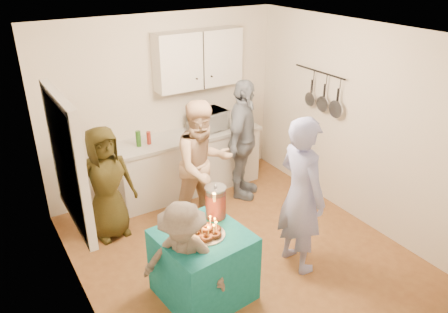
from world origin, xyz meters
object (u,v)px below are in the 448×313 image
microwave (208,121)px  punch_jar (216,203)px  counter (188,164)px  woman_back_right (243,141)px  party_table (203,265)px  child_near_left (184,262)px  woman_back_left (106,184)px  man_birthday (301,195)px  woman_back_center (203,166)px

microwave → punch_jar: bearing=-125.2°
counter → woman_back_right: woman_back_right is taller
party_table → child_near_left: (-0.29, -0.15, 0.26)m
woman_back_left → man_birthday: bearing=-52.6°
woman_back_right → child_near_left: woman_back_right is taller
man_birthday → child_near_left: (-1.46, -0.03, -0.27)m
punch_jar → woman_back_left: (-0.76, 1.37, -0.19)m
woman_back_left → woman_back_center: bearing=-26.7°
microwave → woman_back_center: size_ratio=0.31×
child_near_left → party_table: bearing=73.4°
woman_back_center → party_table: bearing=-120.6°
woman_back_center → counter: bearing=73.8°
party_table → woman_back_right: (1.52, 1.54, 0.50)m
punch_jar → man_birthday: bearing=-20.4°
microwave → woman_back_right: woman_back_right is taller
child_near_left → punch_jar: bearing=78.5°
man_birthday → woman_back_right: 1.70m
punch_jar → man_birthday: (0.89, -0.33, -0.01)m
counter → woman_back_center: (-0.25, -0.93, 0.43)m
microwave → woman_back_right: (0.25, -0.56, -0.17)m
woman_back_left → woman_back_right: 2.00m
woman_back_right → punch_jar: bearing=-175.2°
man_birthday → woman_back_right: bearing=-10.9°
microwave → child_near_left: 2.76m
counter → punch_jar: 2.05m
microwave → child_near_left: (-1.55, -2.24, -0.42)m
woman_back_right → child_near_left: (-1.81, -1.69, -0.24)m
punch_jar → woman_back_right: size_ratio=0.19×
party_table → woman_back_right: 2.22m
counter → microwave: (0.35, 0.00, 0.63)m
party_table → microwave: bearing=58.9°
microwave → punch_jar: size_ratio=1.59×
man_birthday → woman_back_left: man_birthday is taller
counter → punch_jar: (-0.63, -1.88, 0.50)m
counter → punch_jar: bearing=-108.6°
microwave → man_birthday: 2.22m
counter → woman_back_left: 1.52m
counter → microwave: bearing=0.0°
party_table → child_near_left: child_near_left is taller
party_table → punch_jar: 0.65m
man_birthday → woman_back_left: (-1.65, 1.70, -0.17)m
microwave → woman_back_center: woman_back_center is taller
woman_back_right → child_near_left: size_ratio=1.38×
counter → woman_back_center: woman_back_center is taller
counter → man_birthday: man_birthday is taller
woman_back_left → woman_back_center: 1.22m
microwave → woman_back_center: (-0.60, -0.93, -0.20)m
microwave → man_birthday: (-0.09, -2.22, -0.14)m
microwave → child_near_left: size_ratio=0.42×
woman_back_right → microwave: bearing=72.2°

